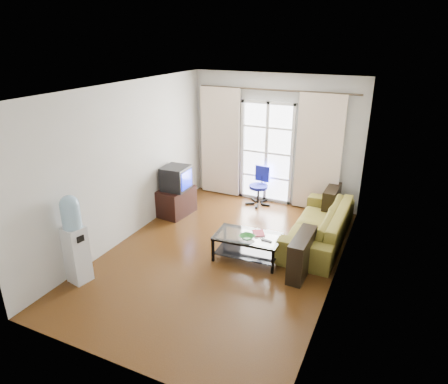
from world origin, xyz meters
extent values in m
plane|color=#533113|center=(0.00, 0.00, 0.00)|extent=(5.20, 5.20, 0.00)
plane|color=white|center=(0.00, 0.00, 2.70)|extent=(5.20, 5.20, 0.00)
cube|color=beige|center=(0.00, 2.60, 1.35)|extent=(3.60, 0.02, 2.70)
cube|color=beige|center=(0.00, -2.60, 1.35)|extent=(3.60, 0.02, 2.70)
cube|color=beige|center=(-1.80, 0.00, 1.35)|extent=(0.02, 5.20, 2.70)
cube|color=beige|center=(1.80, 0.00, 1.35)|extent=(0.02, 5.20, 2.70)
cube|color=white|center=(-0.15, 2.56, 1.07)|extent=(1.01, 0.02, 2.04)
cube|color=white|center=(-0.15, 2.54, 1.07)|extent=(1.16, 0.06, 2.15)
cylinder|color=#4C3F2D|center=(0.00, 2.50, 2.38)|extent=(3.30, 0.04, 0.04)
cube|color=beige|center=(-1.20, 2.48, 1.20)|extent=(0.90, 0.07, 2.35)
cube|color=beige|center=(0.95, 2.48, 1.20)|extent=(0.90, 0.07, 2.35)
cube|color=#9B9B9D|center=(0.80, 2.50, 0.33)|extent=(0.64, 0.12, 0.64)
imported|color=brown|center=(1.32, 1.17, 0.32)|extent=(2.22, 0.90, 0.64)
cube|color=silver|center=(0.42, 0.08, 0.42)|extent=(1.08, 0.66, 0.01)
cube|color=black|center=(0.42, 0.08, 0.13)|extent=(1.01, 0.60, 0.01)
cube|color=black|center=(-0.05, -0.21, 0.21)|extent=(0.04, 0.04, 0.42)
cube|color=black|center=(0.93, -0.15, 0.21)|extent=(0.04, 0.04, 0.42)
cube|color=black|center=(-0.09, 0.32, 0.21)|extent=(0.04, 0.04, 0.42)
cube|color=black|center=(0.89, 0.38, 0.21)|extent=(0.04, 0.04, 0.42)
imported|color=#349050|center=(0.45, -0.02, 0.45)|extent=(0.38, 0.38, 0.06)
imported|color=#A32F14|center=(0.48, 0.17, 0.43)|extent=(0.39, 0.39, 0.02)
cube|color=black|center=(0.75, 0.04, 0.43)|extent=(0.18, 0.07, 0.02)
cube|color=black|center=(-1.52, 1.10, 0.27)|extent=(0.57, 0.79, 0.54)
cube|color=black|center=(-1.50, 1.09, 0.78)|extent=(0.48, 0.52, 0.47)
cube|color=#0C19E5|center=(-1.27, 1.10, 0.78)|extent=(0.03, 0.41, 0.34)
cube|color=black|center=(-1.71, 1.08, 0.78)|extent=(0.15, 0.35, 0.30)
cylinder|color=black|center=(-0.20, 2.25, 0.21)|extent=(0.04, 0.04, 0.41)
cylinder|color=navy|center=(-0.20, 2.25, 0.40)|extent=(0.39, 0.39, 0.06)
cube|color=navy|center=(-0.18, 2.43, 0.64)|extent=(0.32, 0.07, 0.34)
cube|color=silver|center=(-1.60, -1.52, 0.44)|extent=(0.32, 0.32, 0.87)
cylinder|color=#7FA7C4|center=(-1.60, -1.52, 1.05)|extent=(0.27, 0.27, 0.35)
sphere|color=#7FA7C4|center=(-1.60, -1.52, 1.22)|extent=(0.27, 0.27, 0.27)
cube|color=black|center=(-1.46, -1.55, 0.74)|extent=(0.06, 0.12, 0.09)
camera|label=1|loc=(2.46, -5.18, 3.42)|focal=32.00mm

